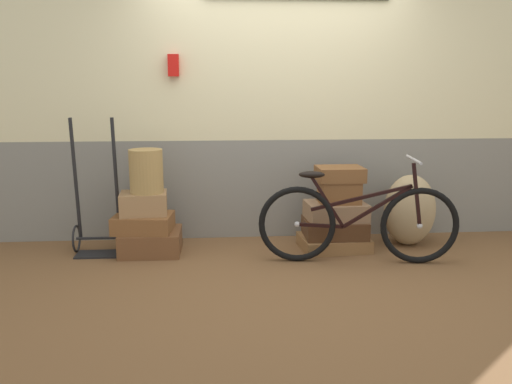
% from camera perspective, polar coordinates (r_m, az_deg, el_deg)
% --- Properties ---
extents(ground, '(9.64, 5.20, 0.06)m').
position_cam_1_polar(ground, '(4.56, 3.22, -7.93)').
color(ground, brown).
extents(station_building, '(7.64, 0.74, 2.83)m').
position_cam_1_polar(station_building, '(5.14, 2.27, 10.74)').
color(station_building, gray).
rests_on(station_building, ground).
extents(suitcase_0, '(0.54, 0.47, 0.21)m').
position_cam_1_polar(suitcase_0, '(4.83, -11.53, -5.38)').
color(suitcase_0, brown).
rests_on(suitcase_0, ground).
extents(suitcase_1, '(0.55, 0.44, 0.15)m').
position_cam_1_polar(suitcase_1, '(4.78, -12.33, -3.35)').
color(suitcase_1, brown).
rests_on(suitcase_1, suitcase_0).
extents(suitcase_2, '(0.44, 0.36, 0.20)m').
position_cam_1_polar(suitcase_2, '(4.76, -12.29, -1.22)').
color(suitcase_2, '#9E754C').
rests_on(suitcase_2, suitcase_1).
extents(suitcase_3, '(0.65, 0.51, 0.12)m').
position_cam_1_polar(suitcase_3, '(4.91, 8.58, -5.53)').
color(suitcase_3, olive).
rests_on(suitcase_3, ground).
extents(suitcase_4, '(0.57, 0.44, 0.16)m').
position_cam_1_polar(suitcase_4, '(4.88, 8.66, -3.93)').
color(suitcase_4, '#4C2D19').
rests_on(suitcase_4, suitcase_3).
extents(suitcase_5, '(0.57, 0.44, 0.16)m').
position_cam_1_polar(suitcase_5, '(4.85, 8.80, -2.08)').
color(suitcase_5, '#937051').
rests_on(suitcase_5, suitcase_4).
extents(suitcase_6, '(0.37, 0.27, 0.20)m').
position_cam_1_polar(suitcase_6, '(4.80, 9.17, -0.01)').
color(suitcase_6, brown).
rests_on(suitcase_6, suitcase_5).
extents(suitcase_7, '(0.42, 0.34, 0.13)m').
position_cam_1_polar(suitcase_7, '(4.79, 9.24, 1.99)').
color(suitcase_7, brown).
rests_on(suitcase_7, suitcase_6).
extents(wicker_basket, '(0.30, 0.30, 0.39)m').
position_cam_1_polar(wicker_basket, '(4.69, -12.03, 2.27)').
color(wicker_basket, '#A8844C').
rests_on(wicker_basket, suitcase_2).
extents(luggage_trolley, '(0.44, 0.35, 1.23)m').
position_cam_1_polar(luggage_trolley, '(4.90, -17.07, -3.06)').
color(luggage_trolley, black).
rests_on(luggage_trolley, ground).
extents(burlap_sack, '(0.49, 0.41, 0.68)m').
position_cam_1_polar(burlap_sack, '(5.12, 16.61, -1.92)').
color(burlap_sack, tan).
rests_on(burlap_sack, ground).
extents(bicycle, '(1.70, 0.46, 0.91)m').
position_cam_1_polar(bicycle, '(4.49, 11.14, -3.33)').
color(bicycle, black).
rests_on(bicycle, ground).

